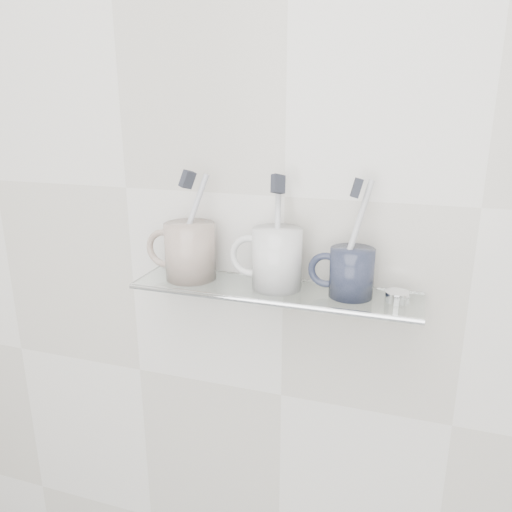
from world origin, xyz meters
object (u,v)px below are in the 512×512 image
at_px(mug_left, 190,251).
at_px(mug_center, 277,259).
at_px(mug_right, 352,273).
at_px(shelf_glass, 274,290).

bearing_deg(mug_left, mug_center, -21.03).
bearing_deg(mug_left, mug_right, -21.03).
distance_m(mug_left, mug_right, 0.29).
relative_size(shelf_glass, mug_right, 6.09).
height_order(mug_left, mug_center, mug_center).
height_order(shelf_glass, mug_left, mug_left).
xyz_separation_m(shelf_glass, mug_right, (0.13, 0.00, 0.05)).
height_order(mug_center, mug_right, mug_center).
bearing_deg(mug_left, shelf_glass, -22.83).
distance_m(mug_left, mug_center, 0.16).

